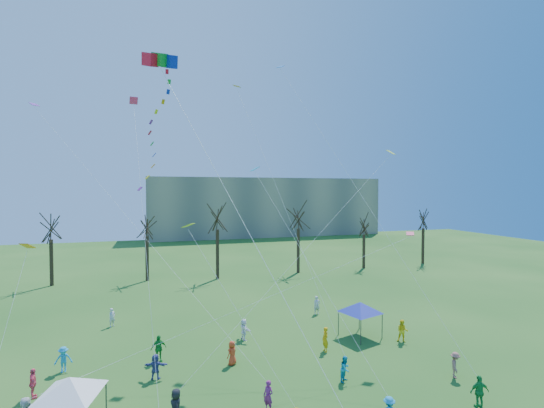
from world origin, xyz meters
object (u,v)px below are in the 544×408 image
object	(u,v)px
big_box_kite	(161,131)
canopy_tent_white	(70,386)
distant_building	(265,207)
canopy_tent_blue	(360,307)

from	to	relation	value
big_box_kite	canopy_tent_white	size ratio (longest dim) A/B	5.95
distant_building	big_box_kite	size ratio (longest dim) A/B	2.76
canopy_tent_white	big_box_kite	bearing A→B (deg)	39.12
distant_building	canopy_tent_white	xyz separation A→B (m)	(-31.80, -77.02, -5.10)
distant_building	canopy_tent_blue	distance (m)	71.40
distant_building	canopy_tent_blue	world-z (taller)	distant_building
canopy_tent_white	canopy_tent_blue	bearing A→B (deg)	19.24
big_box_kite	canopy_tent_white	world-z (taller)	big_box_kite
distant_building	big_box_kite	bearing A→B (deg)	-110.48
canopy_tent_white	distant_building	bearing A→B (deg)	67.57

